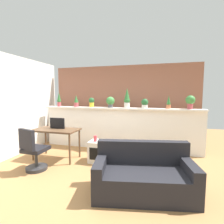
# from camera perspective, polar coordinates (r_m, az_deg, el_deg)

# --- Properties ---
(ground_plane) EXTENTS (12.00, 12.00, 0.00)m
(ground_plane) POSITION_cam_1_polar(r_m,az_deg,el_deg) (3.41, -6.19, -22.21)
(ground_plane) COLOR #9E7042
(divider_wall) EXTENTS (4.57, 0.16, 1.19)m
(divider_wall) POSITION_cam_1_polar(r_m,az_deg,el_deg) (5.03, 2.21, -5.73)
(divider_wall) COLOR white
(divider_wall) RESTS_ON ground
(plant_shelf) EXTENTS (4.57, 0.29, 0.04)m
(plant_shelf) POSITION_cam_1_polar(r_m,az_deg,el_deg) (4.90, 2.13, 1.21)
(plant_shelf) COLOR white
(plant_shelf) RESTS_ON divider_wall
(brick_wall_behind) EXTENTS (4.57, 0.10, 2.50)m
(brick_wall_behind) POSITION_cam_1_polar(r_m,az_deg,el_deg) (5.52, 3.66, 2.19)
(brick_wall_behind) COLOR #935B47
(brick_wall_behind) RESTS_ON ground
(potted_plant_0) EXTENTS (0.12, 0.12, 0.44)m
(potted_plant_0) POSITION_cam_1_polar(r_m,az_deg,el_deg) (5.63, -17.11, 3.86)
(potted_plant_0) COLOR #B7474C
(potted_plant_0) RESTS_ON plant_shelf
(potted_plant_1) EXTENTS (0.13, 0.13, 0.35)m
(potted_plant_1) POSITION_cam_1_polar(r_m,az_deg,el_deg) (5.34, -11.78, 3.59)
(potted_plant_1) COLOR #B7474C
(potted_plant_1) RESTS_ON plant_shelf
(potted_plant_2) EXTENTS (0.17, 0.17, 0.28)m
(potted_plant_2) POSITION_cam_1_polar(r_m,az_deg,el_deg) (5.16, -6.78, 3.33)
(potted_plant_2) COLOR gold
(potted_plant_2) RESTS_ON plant_shelf
(potted_plant_3) EXTENTS (0.24, 0.24, 0.31)m
(potted_plant_3) POSITION_cam_1_polar(r_m,az_deg,el_deg) (4.91, -0.55, 3.51)
(potted_plant_3) COLOR #4C4C51
(potted_plant_3) RESTS_ON plant_shelf
(potted_plant_4) EXTENTS (0.17, 0.17, 0.56)m
(potted_plant_4) POSITION_cam_1_polar(r_m,az_deg,el_deg) (4.84, 4.99, 4.42)
(potted_plant_4) COLOR silver
(potted_plant_4) RESTS_ON plant_shelf
(potted_plant_5) EXTENTS (0.19, 0.19, 0.26)m
(potted_plant_5) POSITION_cam_1_polar(r_m,az_deg,el_deg) (4.76, 10.78, 2.83)
(potted_plant_5) COLOR silver
(potted_plant_5) RESTS_ON plant_shelf
(potted_plant_6) EXTENTS (0.12, 0.12, 0.35)m
(potted_plant_6) POSITION_cam_1_polar(r_m,az_deg,el_deg) (4.80, 18.21, 2.78)
(potted_plant_6) COLOR #C66B42
(potted_plant_6) RESTS_ON plant_shelf
(potted_plant_7) EXTENTS (0.23, 0.23, 0.35)m
(potted_plant_7) POSITION_cam_1_polar(r_m,az_deg,el_deg) (4.83, 24.49, 3.34)
(potted_plant_7) COLOR #B7474C
(potted_plant_7) RESTS_ON plant_shelf
(desk) EXTENTS (1.10, 0.60, 0.75)m
(desk) POSITION_cam_1_polar(r_m,az_deg,el_deg) (4.50, -17.98, -6.45)
(desk) COLOR brown
(desk) RESTS_ON ground
(tv_monitor) EXTENTS (0.39, 0.04, 0.27)m
(tv_monitor) POSITION_cam_1_polar(r_m,az_deg,el_deg) (4.53, -17.67, -3.55)
(tv_monitor) COLOR black
(tv_monitor) RESTS_ON desk
(office_chair) EXTENTS (0.49, 0.50, 0.91)m
(office_chair) POSITION_cam_1_polar(r_m,az_deg,el_deg) (4.04, -24.54, -12.17)
(office_chair) COLOR #262628
(office_chair) RESTS_ON ground
(side_cube_shelf) EXTENTS (0.40, 0.41, 0.50)m
(side_cube_shelf) POSITION_cam_1_polar(r_m,az_deg,el_deg) (4.23, -4.61, -12.83)
(side_cube_shelf) COLOR silver
(side_cube_shelf) RESTS_ON ground
(vase_on_shelf) EXTENTS (0.08, 0.08, 0.14)m
(vase_on_shelf) POSITION_cam_1_polar(r_m,az_deg,el_deg) (4.12, -5.57, -8.73)
(vase_on_shelf) COLOR #CC3D47
(vase_on_shelf) RESTS_ON side_cube_shelf
(couch) EXTENTS (1.68, 1.04, 0.80)m
(couch) POSITION_cam_1_polar(r_m,az_deg,el_deg) (3.02, 10.37, -20.15)
(couch) COLOR black
(couch) RESTS_ON ground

